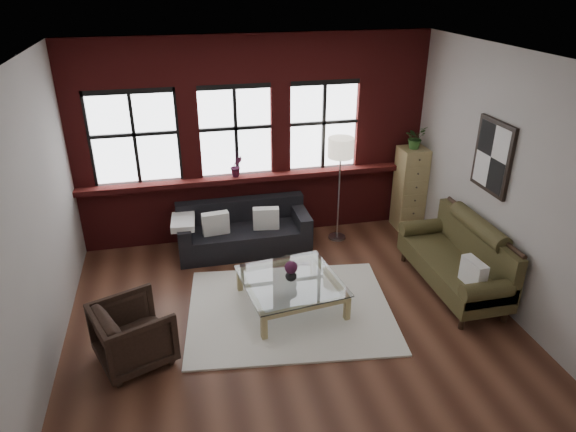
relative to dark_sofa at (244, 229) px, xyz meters
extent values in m
plane|color=#47261A|center=(0.31, -1.90, -0.37)|extent=(5.50, 5.50, 0.00)
plane|color=white|center=(0.31, -1.90, 2.83)|extent=(5.50, 5.50, 0.00)
plane|color=#ACA6A0|center=(0.31, 0.60, 1.23)|extent=(5.50, 0.00, 5.50)
plane|color=#ACA6A0|center=(0.31, -4.40, 1.23)|extent=(5.50, 0.00, 5.50)
plane|color=#ACA6A0|center=(-2.44, -1.90, 1.23)|extent=(0.00, 5.00, 5.00)
plane|color=#ACA6A0|center=(3.06, -1.90, 1.23)|extent=(0.00, 5.00, 5.00)
cube|color=maroon|center=(0.31, 0.45, 0.67)|extent=(5.50, 0.30, 0.08)
cube|color=silver|center=(0.33, -1.75, -0.35)|extent=(2.84, 2.36, 0.03)
cube|color=white|center=(-0.43, -0.10, 0.19)|extent=(0.41, 0.18, 0.34)
cube|color=white|center=(0.34, -0.10, 0.19)|extent=(0.42, 0.20, 0.34)
cube|color=white|center=(2.53, -2.33, 0.26)|extent=(0.17, 0.39, 0.34)
imported|color=black|center=(-1.57, -2.25, -0.01)|extent=(1.02, 1.00, 0.72)
imported|color=#B2B2B2|center=(0.37, -1.63, 0.11)|extent=(0.16, 0.16, 0.16)
sphere|color=#481934|center=(0.37, -1.63, 0.22)|extent=(0.17, 0.17, 0.17)
cube|color=tan|center=(2.84, 0.18, 0.34)|extent=(0.43, 0.43, 1.41)
imported|color=#2D5923|center=(2.84, 0.18, 1.22)|extent=(0.40, 0.38, 0.36)
imported|color=#481934|center=(-0.02, 0.42, 0.88)|extent=(0.19, 0.16, 0.34)
camera|label=1|loc=(-0.92, -7.09, 3.64)|focal=32.00mm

